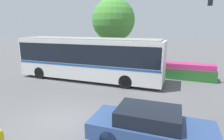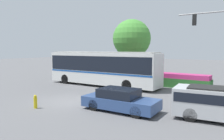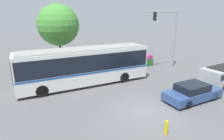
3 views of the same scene
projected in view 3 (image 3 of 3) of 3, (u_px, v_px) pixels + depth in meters
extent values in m
plane|color=#5B5B5E|center=(146.00, 111.00, 12.95)|extent=(140.00, 140.00, 0.00)
cube|color=silver|center=(86.00, 66.00, 17.37)|extent=(12.10, 2.96, 3.10)
cube|color=black|center=(85.00, 61.00, 17.22)|extent=(11.86, 2.99, 1.49)
cube|color=#194C9E|center=(86.00, 70.00, 17.47)|extent=(11.98, 2.99, 0.14)
cube|color=black|center=(12.00, 70.00, 14.69)|extent=(0.14, 2.16, 1.74)
cube|color=#959592|center=(85.00, 49.00, 16.91)|extent=(11.61, 2.74, 0.10)
cylinder|color=black|center=(42.00, 91.00, 15.04)|extent=(1.01, 0.33, 1.00)
cylinder|color=black|center=(39.00, 82.00, 16.96)|extent=(1.01, 0.33, 1.00)
cylinder|color=black|center=(124.00, 77.00, 18.27)|extent=(1.01, 0.33, 1.00)
cylinder|color=black|center=(114.00, 71.00, 20.19)|extent=(1.01, 0.33, 1.00)
cube|color=navy|center=(192.00, 94.00, 14.44)|extent=(4.71, 2.08, 0.63)
cube|color=black|center=(192.00, 87.00, 14.22)|extent=(2.39, 1.75, 0.53)
cylinder|color=black|center=(196.00, 89.00, 15.81)|extent=(0.68, 0.25, 0.67)
cylinder|color=black|center=(214.00, 96.00, 14.42)|extent=(0.68, 0.25, 0.67)
cylinder|color=black|center=(171.00, 95.00, 14.58)|extent=(0.68, 0.25, 0.67)
cylinder|color=black|center=(188.00, 104.00, 13.18)|extent=(0.68, 0.25, 0.67)
cube|color=#B2B5B7|center=(223.00, 75.00, 17.64)|extent=(4.93, 2.57, 1.45)
cube|color=black|center=(224.00, 71.00, 17.55)|extent=(4.74, 2.58, 0.49)
cylinder|color=black|center=(221.00, 75.00, 19.22)|extent=(0.74, 0.35, 0.71)
cylinder|color=black|center=(205.00, 80.00, 17.79)|extent=(0.74, 0.35, 0.71)
cylinder|color=black|center=(223.00, 86.00, 16.39)|extent=(0.74, 0.35, 0.71)
cylinder|color=gray|center=(175.00, 39.00, 22.77)|extent=(0.18, 0.18, 6.86)
cylinder|color=gray|center=(162.00, 12.00, 20.96)|extent=(4.49, 0.12, 0.12)
cube|color=black|center=(155.00, 16.00, 20.73)|extent=(0.30, 0.22, 0.90)
cylinder|color=red|center=(154.00, 14.00, 20.75)|extent=(0.18, 0.02, 0.18)
cylinder|color=yellow|center=(154.00, 16.00, 20.84)|extent=(0.18, 0.02, 0.18)
cylinder|color=green|center=(154.00, 19.00, 20.92)|extent=(0.18, 0.02, 0.18)
cube|color=#286028|center=(116.00, 65.00, 22.64)|extent=(9.94, 1.40, 0.90)
cube|color=#B22D6B|center=(116.00, 60.00, 22.45)|extent=(9.75, 1.33, 0.44)
cylinder|color=brown|center=(61.00, 53.00, 23.73)|extent=(0.27, 0.27, 3.31)
sphere|color=#479338|center=(58.00, 25.00, 22.73)|extent=(5.00, 5.00, 5.00)
cylinder|color=gold|center=(166.00, 128.00, 10.36)|extent=(0.22, 0.22, 0.70)
sphere|color=gold|center=(167.00, 122.00, 10.24)|extent=(0.18, 0.18, 0.18)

